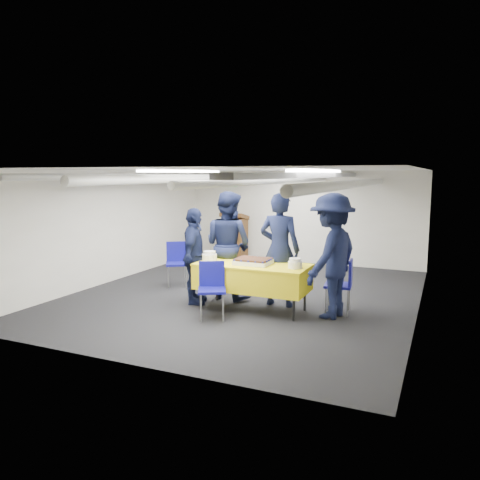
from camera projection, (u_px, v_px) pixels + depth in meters
name	position (u px, v px, depth m)	size (l,w,h in m)	color
ground	(246.00, 295.00, 8.68)	(7.00, 7.00, 0.00)	black
room_shell	(259.00, 196.00, 8.76)	(6.00, 7.00, 2.30)	silver
serving_table	(252.00, 277.00, 7.64)	(1.85, 0.85, 0.77)	black
sheet_cake	(253.00, 261.00, 7.59)	(0.57, 0.45, 0.10)	white
plate_stack_left	(210.00, 256.00, 7.86)	(0.25, 0.25, 0.17)	white
plate_stack_right	(295.00, 264.00, 7.26)	(0.22, 0.22, 0.16)	white
podium	(235.00, 237.00, 11.99)	(0.62, 0.53, 1.25)	brown
chair_near	(212.00, 284.00, 7.26)	(0.57, 0.57, 0.87)	gray
chair_right	(344.00, 281.00, 7.47)	(0.47, 0.47, 0.87)	gray
chair_left	(177.00, 259.00, 9.37)	(0.58, 0.58, 0.87)	gray
sailor_a	(280.00, 249.00, 7.87)	(0.70, 0.46, 1.92)	black
sailor_b	(228.00, 245.00, 8.35)	(0.93, 0.73, 1.92)	black
sailor_c	(194.00, 256.00, 8.00)	(0.97, 0.40, 1.66)	black
sailor_d	(332.00, 256.00, 7.22)	(1.25, 0.72, 1.94)	black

